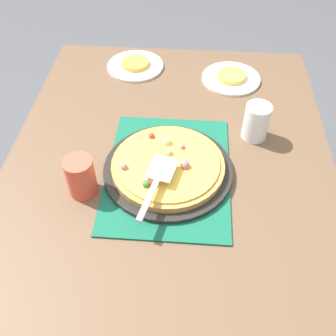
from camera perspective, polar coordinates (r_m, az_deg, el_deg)
name	(u,v)px	position (r m, az deg, el deg)	size (l,w,h in m)	color
ground_plane	(168,287)	(1.78, 0.00, -17.12)	(8.00, 8.00, 0.00)	#4C4C51
dining_table	(168,196)	(1.24, 0.00, -4.09)	(1.40, 1.00, 0.75)	brown
placemat	(168,172)	(1.15, 0.00, -0.58)	(0.48, 0.36, 0.01)	#145B42
pizza_pan	(168,170)	(1.14, 0.00, -0.24)	(0.38, 0.38, 0.01)	black
pizza	(168,165)	(1.13, -0.04, 0.45)	(0.33, 0.33, 0.05)	#B78442
plate_near_left	(231,78)	(1.53, 9.22, 12.83)	(0.22, 0.22, 0.01)	white
plate_far_right	(135,66)	(1.59, -4.81, 14.70)	(0.22, 0.22, 0.01)	white
served_slice_left	(231,76)	(1.52, 9.28, 13.24)	(0.11, 0.11, 0.02)	#EAB747
served_slice_right	(135,63)	(1.58, -4.84, 15.10)	(0.11, 0.11, 0.02)	gold
cup_far	(256,122)	(1.26, 12.83, 6.62)	(0.08, 0.08, 0.12)	white
cup_corner	(81,177)	(1.09, -12.66, -1.27)	(0.08, 0.08, 0.12)	#E04C38
pizza_server	(157,181)	(1.04, -1.65, -1.91)	(0.23, 0.10, 0.01)	silver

